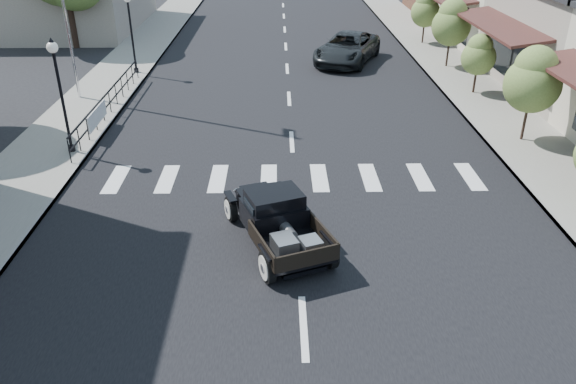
{
  "coord_description": "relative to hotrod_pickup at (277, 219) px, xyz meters",
  "views": [
    {
      "loc": [
        -0.48,
        -11.92,
        7.8
      ],
      "look_at": [
        -0.25,
        1.16,
        1.0
      ],
      "focal_mm": 35.0,
      "sensor_mm": 36.0,
      "label": 1
    }
  ],
  "objects": [
    {
      "name": "lamp_post_b",
      "position": [
        -7.07,
        5.77,
        1.37
      ],
      "size": [
        0.36,
        0.36,
        3.85
      ],
      "primitive_type": null,
      "color": "black",
      "rests_on": "sidewalk_left"
    },
    {
      "name": "ground",
      "position": [
        0.53,
        -0.23,
        -0.71
      ],
      "size": [
        120.0,
        120.0,
        0.0
      ],
      "primitive_type": "plane",
      "color": "black",
      "rests_on": "ground"
    },
    {
      "name": "road_markings",
      "position": [
        0.53,
        9.77,
        -0.71
      ],
      "size": [
        12.0,
        60.0,
        0.06
      ],
      "primitive_type": null,
      "color": "silver",
      "rests_on": "ground"
    },
    {
      "name": "lamp_post_c",
      "position": [
        -7.07,
        15.77,
        1.37
      ],
      "size": [
        0.36,
        0.36,
        3.85
      ],
      "primitive_type": null,
      "color": "black",
      "rests_on": "sidewalk_left"
    },
    {
      "name": "banner",
      "position": [
        -6.69,
        7.77,
        -0.26
      ],
      "size": [
        0.04,
        2.2,
        0.6
      ],
      "primitive_type": null,
      "color": "silver",
      "rests_on": "sidewalk_left"
    },
    {
      "name": "small_tree_e",
      "position": [
        8.83,
        22.1,
        0.87
      ],
      "size": [
        1.71,
        1.71,
        2.85
      ],
      "primitive_type": null,
      "color": "#5C7334",
      "rests_on": "sidewalk_right"
    },
    {
      "name": "road",
      "position": [
        0.53,
        14.77,
        -0.7
      ],
      "size": [
        14.0,
        80.0,
        0.02
      ],
      "primitive_type": "cube",
      "color": "black",
      "rests_on": "ground"
    },
    {
      "name": "storefront_far",
      "position": [
        15.53,
        21.77,
        1.54
      ],
      "size": [
        10.0,
        9.0,
        4.5
      ],
      "primitive_type": "cube",
      "color": "beige",
      "rests_on": "ground"
    },
    {
      "name": "small_tree_d",
      "position": [
        8.83,
        16.69,
        1.07
      ],
      "size": [
        1.95,
        1.95,
        3.26
      ],
      "primitive_type": null,
      "color": "#5C7334",
      "rests_on": "sidewalk_right"
    },
    {
      "name": "hotrod_pickup",
      "position": [
        0.0,
        0.0,
        0.0
      ],
      "size": [
        3.24,
        4.5,
        1.42
      ],
      "primitive_type": null,
      "rotation": [
        0.0,
        0.0,
        0.36
      ],
      "color": "black",
      "rests_on": "ground"
    },
    {
      "name": "small_tree_c",
      "position": [
        8.83,
        12.17,
        0.69
      ],
      "size": [
        1.5,
        1.5,
        2.49
      ],
      "primitive_type": null,
      "color": "#5C7334",
      "rests_on": "sidewalk_right"
    },
    {
      "name": "sidewalk_left",
      "position": [
        -7.97,
        14.77,
        -0.63
      ],
      "size": [
        3.0,
        80.0,
        0.15
      ],
      "primitive_type": "cube",
      "color": "gray",
      "rests_on": "ground"
    },
    {
      "name": "railing",
      "position": [
        -6.77,
        9.77,
        -0.06
      ],
      "size": [
        0.08,
        10.0,
        1.0
      ],
      "primitive_type": null,
      "color": "black",
      "rests_on": "sidewalk_left"
    },
    {
      "name": "second_car",
      "position": [
        3.78,
        18.05,
        0.06
      ],
      "size": [
        4.45,
        6.05,
        1.53
      ],
      "primitive_type": "imported",
      "rotation": [
        0.0,
        0.0,
        -0.39
      ],
      "color": "black",
      "rests_on": "ground"
    },
    {
      "name": "sidewalk_right",
      "position": [
        9.03,
        14.77,
        -0.63
      ],
      "size": [
        3.0,
        80.0,
        0.15
      ],
      "primitive_type": "cube",
      "color": "gray",
      "rests_on": "ground"
    },
    {
      "name": "small_tree_b",
      "position": [
        8.83,
        6.57,
        1.06
      ],
      "size": [
        1.94,
        1.94,
        3.24
      ],
      "primitive_type": null,
      "color": "#5C7334",
      "rests_on": "sidewalk_right"
    }
  ]
}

